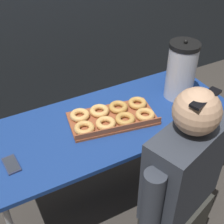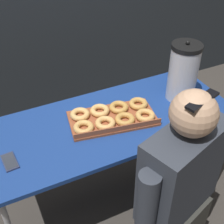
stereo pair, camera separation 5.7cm
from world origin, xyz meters
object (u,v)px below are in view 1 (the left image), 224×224
cell_phone (11,164)px  person_seated (180,191)px  donut_box (112,116)px  coffee_urn (181,71)px

cell_phone → person_seated: person_seated is taller
donut_box → coffee_urn: (0.52, 0.02, 0.17)m
donut_box → coffee_urn: 0.55m
coffee_urn → person_seated: (-0.40, -0.57, -0.35)m
donut_box → person_seated: person_seated is taller
person_seated → coffee_urn: bearing=-142.9°
donut_box → coffee_urn: coffee_urn is taller
cell_phone → person_seated: (0.77, -0.47, -0.16)m
donut_box → person_seated: 0.59m
donut_box → cell_phone: size_ratio=4.18×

